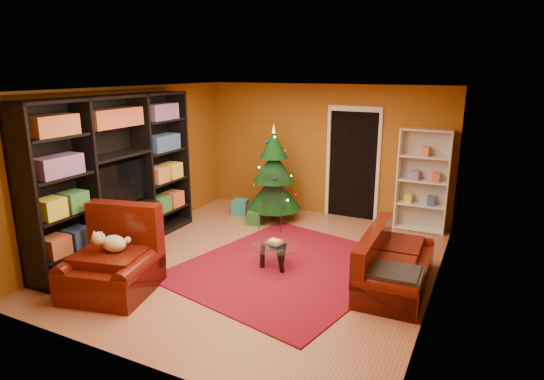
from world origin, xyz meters
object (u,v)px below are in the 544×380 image
at_px(christmas_tree, 274,174).
at_px(gift_box_teal, 240,207).
at_px(coffee_table, 275,257).
at_px(sofa, 397,259).
at_px(media_unit, 116,176).
at_px(white_bookshelf, 423,181).
at_px(gift_box_green, 255,218).
at_px(acrylic_chair, 272,204).
at_px(dog, 114,244).
at_px(armchair, 110,260).
at_px(gift_box_red, 248,209).
at_px(rug, 288,267).

bearing_deg(christmas_tree, gift_box_teal, 179.73).
bearing_deg(coffee_table, sofa, 7.16).
height_order(media_unit, white_bookshelf, media_unit).
bearing_deg(sofa, gift_box_teal, 60.55).
relative_size(gift_box_green, sofa, 0.14).
bearing_deg(white_bookshelf, sofa, -87.54).
distance_m(coffee_table, acrylic_chair, 1.73).
bearing_deg(media_unit, dog, -49.23).
bearing_deg(white_bookshelf, media_unit, -142.73).
bearing_deg(gift_box_green, christmas_tree, 67.24).
xyz_separation_m(white_bookshelf, armchair, (-3.26, -4.30, -0.48)).
height_order(gift_box_red, sofa, sofa).
distance_m(rug, white_bookshelf, 3.12).
bearing_deg(gift_box_red, acrylic_chair, -35.62).
bearing_deg(sofa, armchair, 117.17).
relative_size(gift_box_green, gift_box_red, 1.32).
xyz_separation_m(sofa, coffee_table, (-1.72, -0.22, -0.20)).
height_order(rug, white_bookshelf, white_bookshelf).
distance_m(dog, acrylic_chair, 3.18).
bearing_deg(armchair, media_unit, 115.85).
bearing_deg(dog, armchair, -135.00).
bearing_deg(armchair, sofa, 15.58).
relative_size(white_bookshelf, acrylic_chair, 1.99).
height_order(gift_box_green, sofa, sofa).
relative_size(rug, dog, 7.83).
height_order(dog, acrylic_chair, acrylic_chair).
bearing_deg(sofa, coffee_table, 95.35).
xyz_separation_m(gift_box_teal, dog, (0.21, -3.62, 0.52)).
bearing_deg(rug, gift_box_green, 131.93).
bearing_deg(armchair, acrylic_chair, 62.02).
height_order(media_unit, dog, media_unit).
height_order(dog, coffee_table, dog).
bearing_deg(coffee_table, dog, -135.14).
bearing_deg(coffee_table, gift_box_green, 126.87).
relative_size(white_bookshelf, coffee_table, 2.70).
relative_size(media_unit, gift_box_red, 16.67).
distance_m(christmas_tree, gift_box_red, 1.03).
relative_size(gift_box_teal, coffee_table, 0.42).
xyz_separation_m(armchair, coffee_table, (1.61, 1.63, -0.27)).
bearing_deg(coffee_table, white_bookshelf, 58.37).
bearing_deg(acrylic_chair, christmas_tree, 97.92).
relative_size(coffee_table, acrylic_chair, 0.73).
xyz_separation_m(media_unit, christmas_tree, (1.55, 2.49, -0.33)).
bearing_deg(rug, coffee_table, -150.48).
distance_m(rug, christmas_tree, 2.46).
bearing_deg(sofa, white_bookshelf, -0.18).
relative_size(media_unit, gift_box_green, 12.61).
height_order(white_bookshelf, sofa, white_bookshelf).
xyz_separation_m(gift_box_green, coffee_table, (1.21, -1.61, 0.06)).
distance_m(white_bookshelf, acrylic_chair, 2.74).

